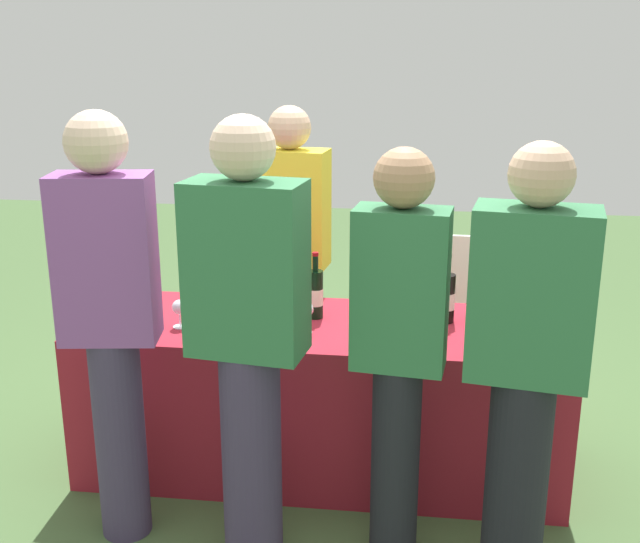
{
  "coord_description": "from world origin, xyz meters",
  "views": [
    {
      "loc": [
        0.42,
        -3.34,
        2.0
      ],
      "look_at": [
        0.0,
        0.0,
        0.99
      ],
      "focal_mm": 43.52,
      "sensor_mm": 36.0,
      "label": 1
    }
  ],
  "objects_px": {
    "wine_bottle_1": "(315,294)",
    "wine_bottle_4": "(512,300)",
    "wine_bottle_2": "(446,297)",
    "wine_bottle_3": "(476,296)",
    "guest_1": "(248,331)",
    "wine_glass_3": "(306,310)",
    "server_pouring": "(291,250)",
    "guest_0": "(110,313)",
    "wine_glass_5": "(490,321)",
    "wine_glass_0": "(138,308)",
    "wine_glass_2": "(254,309)",
    "wine_glass_1": "(179,308)",
    "wine_glass_4": "(428,313)",
    "guest_3": "(526,358)",
    "ice_bucket": "(503,317)",
    "guest_2": "(399,342)",
    "menu_board": "(469,310)",
    "wine_bottle_0": "(280,287)"
  },
  "relations": [
    {
      "from": "wine_bottle_0",
      "to": "wine_glass_0",
      "type": "distance_m",
      "value": 0.67
    },
    {
      "from": "wine_bottle_1",
      "to": "guest_1",
      "type": "bearing_deg",
      "value": -101.87
    },
    {
      "from": "wine_bottle_2",
      "to": "guest_3",
      "type": "height_order",
      "value": "guest_3"
    },
    {
      "from": "wine_glass_2",
      "to": "wine_bottle_2",
      "type": "bearing_deg",
      "value": 15.02
    },
    {
      "from": "wine_bottle_2",
      "to": "wine_glass_0",
      "type": "relative_size",
      "value": 2.41
    },
    {
      "from": "guest_2",
      "to": "wine_glass_2",
      "type": "bearing_deg",
      "value": 151.17
    },
    {
      "from": "wine_glass_3",
      "to": "ice_bucket",
      "type": "relative_size",
      "value": 0.66
    },
    {
      "from": "wine_glass_2",
      "to": "wine_glass_3",
      "type": "relative_size",
      "value": 0.99
    },
    {
      "from": "wine_glass_4",
      "to": "server_pouring",
      "type": "height_order",
      "value": "server_pouring"
    },
    {
      "from": "menu_board",
      "to": "server_pouring",
      "type": "bearing_deg",
      "value": -154.17
    },
    {
      "from": "guest_0",
      "to": "wine_glass_3",
      "type": "bearing_deg",
      "value": 26.92
    },
    {
      "from": "wine_bottle_3",
      "to": "wine_glass_4",
      "type": "xyz_separation_m",
      "value": [
        -0.22,
        -0.22,
        -0.01
      ]
    },
    {
      "from": "wine_bottle_2",
      "to": "server_pouring",
      "type": "xyz_separation_m",
      "value": [
        -0.81,
        0.53,
        0.06
      ]
    },
    {
      "from": "wine_bottle_3",
      "to": "wine_glass_3",
      "type": "distance_m",
      "value": 0.8
    },
    {
      "from": "wine_glass_0",
      "to": "wine_glass_1",
      "type": "xyz_separation_m",
      "value": [
        0.19,
        0.03,
        -0.01
      ]
    },
    {
      "from": "wine_glass_5",
      "to": "ice_bucket",
      "type": "distance_m",
      "value": 0.07
    },
    {
      "from": "wine_bottle_2",
      "to": "wine_glass_4",
      "type": "bearing_deg",
      "value": -113.24
    },
    {
      "from": "wine_glass_3",
      "to": "guest_3",
      "type": "height_order",
      "value": "guest_3"
    },
    {
      "from": "wine_bottle_0",
      "to": "guest_2",
      "type": "height_order",
      "value": "guest_2"
    },
    {
      "from": "wine_bottle_3",
      "to": "guest_3",
      "type": "height_order",
      "value": "guest_3"
    },
    {
      "from": "wine_glass_3",
      "to": "guest_0",
      "type": "bearing_deg",
      "value": -145.15
    },
    {
      "from": "wine_bottle_4",
      "to": "wine_glass_3",
      "type": "height_order",
      "value": "wine_bottle_4"
    },
    {
      "from": "ice_bucket",
      "to": "guest_1",
      "type": "relative_size",
      "value": 0.13
    },
    {
      "from": "wine_bottle_2",
      "to": "wine_glass_4",
      "type": "xyz_separation_m",
      "value": [
        -0.08,
        -0.2,
        -0.01
      ]
    },
    {
      "from": "wine_glass_3",
      "to": "guest_0",
      "type": "xyz_separation_m",
      "value": [
        -0.7,
        -0.49,
        0.13
      ]
    },
    {
      "from": "wine_bottle_4",
      "to": "ice_bucket",
      "type": "bearing_deg",
      "value": -105.58
    },
    {
      "from": "wine_glass_0",
      "to": "wine_glass_2",
      "type": "height_order",
      "value": "wine_glass_2"
    },
    {
      "from": "wine_bottle_1",
      "to": "wine_glass_1",
      "type": "distance_m",
      "value": 0.63
    },
    {
      "from": "wine_glass_1",
      "to": "menu_board",
      "type": "relative_size",
      "value": 0.14
    },
    {
      "from": "wine_glass_0",
      "to": "wine_glass_2",
      "type": "bearing_deg",
      "value": 1.99
    },
    {
      "from": "wine_bottle_1",
      "to": "wine_glass_1",
      "type": "bearing_deg",
      "value": -161.14
    },
    {
      "from": "wine_bottle_1",
      "to": "wine_bottle_4",
      "type": "distance_m",
      "value": 0.91
    },
    {
      "from": "wine_bottle_3",
      "to": "menu_board",
      "type": "bearing_deg",
      "value": 87.25
    },
    {
      "from": "wine_bottle_2",
      "to": "wine_bottle_4",
      "type": "height_order",
      "value": "wine_bottle_2"
    },
    {
      "from": "ice_bucket",
      "to": "guest_3",
      "type": "relative_size",
      "value": 0.13
    },
    {
      "from": "wine_glass_4",
      "to": "wine_glass_5",
      "type": "relative_size",
      "value": 1.14
    },
    {
      "from": "wine_glass_3",
      "to": "server_pouring",
      "type": "xyz_separation_m",
      "value": [
        -0.19,
        0.75,
        0.07
      ]
    },
    {
      "from": "wine_glass_0",
      "to": "guest_3",
      "type": "xyz_separation_m",
      "value": [
        1.65,
        -0.54,
        0.07
      ]
    },
    {
      "from": "wine_bottle_3",
      "to": "guest_1",
      "type": "distance_m",
      "value": 1.2
    },
    {
      "from": "wine_bottle_0",
      "to": "wine_glass_1",
      "type": "distance_m",
      "value": 0.5
    },
    {
      "from": "wine_glass_2",
      "to": "guest_0",
      "type": "relative_size",
      "value": 0.08
    },
    {
      "from": "wine_bottle_3",
      "to": "wine_glass_5",
      "type": "xyz_separation_m",
      "value": [
        0.05,
        -0.25,
        -0.03
      ]
    },
    {
      "from": "wine_glass_0",
      "to": "menu_board",
      "type": "xyz_separation_m",
      "value": [
        1.57,
        1.24,
        -0.38
      ]
    },
    {
      "from": "guest_0",
      "to": "wine_glass_0",
      "type": "bearing_deg",
      "value": 90.06
    },
    {
      "from": "wine_bottle_2",
      "to": "wine_glass_2",
      "type": "distance_m",
      "value": 0.89
    },
    {
      "from": "wine_glass_4",
      "to": "guest_0",
      "type": "xyz_separation_m",
      "value": [
        -1.24,
        -0.51,
        0.13
      ]
    },
    {
      "from": "guest_3",
      "to": "wine_bottle_4",
      "type": "bearing_deg",
      "value": 96.53
    },
    {
      "from": "wine_glass_5",
      "to": "guest_0",
      "type": "height_order",
      "value": "guest_0"
    },
    {
      "from": "ice_bucket",
      "to": "guest_1",
      "type": "bearing_deg",
      "value": -150.09
    },
    {
      "from": "server_pouring",
      "to": "wine_glass_1",
      "type": "bearing_deg",
      "value": 69.6
    }
  ]
}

